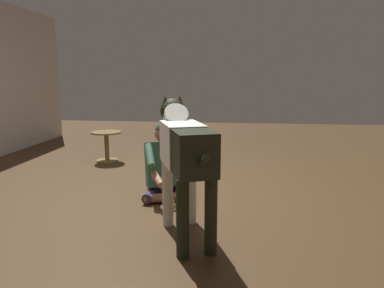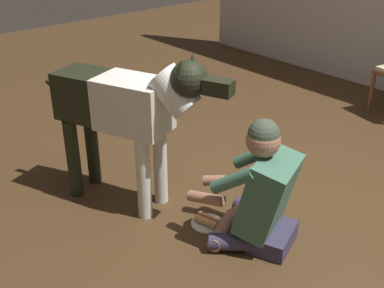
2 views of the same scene
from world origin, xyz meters
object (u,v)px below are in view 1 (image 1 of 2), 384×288
round_side_table (107,143)px  person_sitting_on_floor (164,166)px  large_dog (184,149)px  hot_dog_on_plate (171,205)px

round_side_table → person_sitting_on_floor: bearing=-141.3°
person_sitting_on_floor → large_dog: (-0.91, -0.36, 0.39)m
person_sitting_on_floor → hot_dog_on_plate: person_sitting_on_floor is taller
person_sitting_on_floor → round_side_table: person_sitting_on_floor is taller
person_sitting_on_floor → large_dog: bearing=-158.7°
large_dog → hot_dog_on_plate: large_dog is taller
large_dog → round_side_table: bearing=33.0°
hot_dog_on_plate → round_side_table: (1.91, 1.39, 0.27)m
person_sitting_on_floor → round_side_table: size_ratio=1.78×
hot_dog_on_plate → round_side_table: bearing=36.1°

